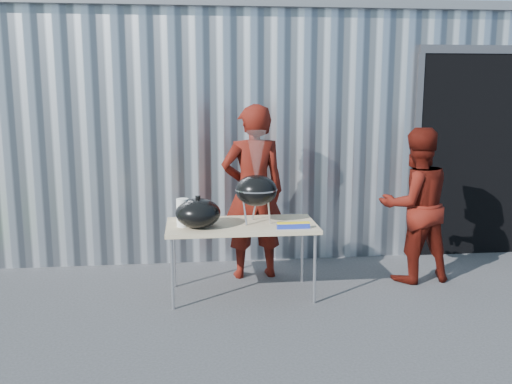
{
  "coord_description": "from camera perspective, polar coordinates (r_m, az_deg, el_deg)",
  "views": [
    {
      "loc": [
        -0.69,
        -5.02,
        2.11
      ],
      "look_at": [
        -0.04,
        0.66,
        1.05
      ],
      "focal_mm": 40.0,
      "sensor_mm": 36.0,
      "label": 1
    }
  ],
  "objects": [
    {
      "name": "ground",
      "position": [
        5.49,
        1.25,
        -12.1
      ],
      "size": [
        80.0,
        80.0,
        0.0
      ],
      "primitive_type": "plane",
      "color": "#333336"
    },
    {
      "name": "building",
      "position": [
        9.76,
        3.01,
        7.14
      ],
      "size": [
        8.2,
        6.2,
        3.1
      ],
      "color": "silver",
      "rests_on": "ground"
    },
    {
      "name": "folding_table",
      "position": [
        5.75,
        -1.47,
        -3.58
      ],
      "size": [
        1.5,
        0.75,
        0.75
      ],
      "color": "tan",
      "rests_on": "ground"
    },
    {
      "name": "kettle_grill",
      "position": [
        5.7,
        0.03,
        1.03
      ],
      "size": [
        0.43,
        0.43,
        0.93
      ],
      "color": "black",
      "rests_on": "folding_table"
    },
    {
      "name": "grill_lid",
      "position": [
        5.59,
        -5.81,
        -2.11
      ],
      "size": [
        0.44,
        0.44,
        0.32
      ],
      "color": "black",
      "rests_on": "folding_table"
    },
    {
      "name": "paper_towels",
      "position": [
        5.64,
        -7.35,
        -2.07
      ],
      "size": [
        0.12,
        0.12,
        0.28
      ],
      "primitive_type": "cylinder",
      "color": "white",
      "rests_on": "folding_table"
    },
    {
      "name": "white_tub",
      "position": [
        5.9,
        -6.97,
        -2.39
      ],
      "size": [
        0.2,
        0.15,
        0.1
      ],
      "primitive_type": "cube",
      "color": "white",
      "rests_on": "folding_table"
    },
    {
      "name": "foil_box",
      "position": [
        5.56,
        3.75,
        -3.35
      ],
      "size": [
        0.32,
        0.06,
        0.06
      ],
      "color": "#1A2EAC",
      "rests_on": "folding_table"
    },
    {
      "name": "person_cook",
      "position": [
        6.28,
        -0.29,
        -0.01
      ],
      "size": [
        0.74,
        0.53,
        1.93
      ],
      "primitive_type": "imported",
      "rotation": [
        0.0,
        0.0,
        3.24
      ],
      "color": "#4B1009",
      "rests_on": "ground"
    },
    {
      "name": "person_bystander",
      "position": [
        6.42,
        15.63,
        -1.27
      ],
      "size": [
        0.89,
        0.74,
        1.68
      ],
      "primitive_type": "imported",
      "rotation": [
        0.0,
        0.0,
        3.27
      ],
      "color": "#4B1009",
      "rests_on": "ground"
    }
  ]
}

